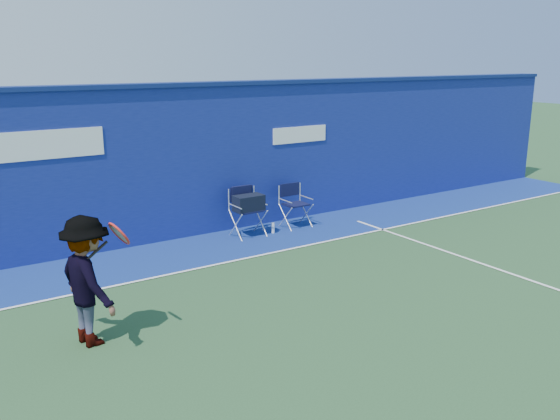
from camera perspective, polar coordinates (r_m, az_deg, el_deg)
ground at (r=7.75m, az=1.35°, el=-12.82°), size 80.00×80.00×0.00m
stadium_wall at (r=11.71m, az=-13.29°, el=4.26°), size 24.00×0.50×3.08m
out_of_bounds_strip at (r=11.10m, az=-10.82°, el=-4.43°), size 24.00×1.80×0.01m
court_lines at (r=8.20m, az=-1.08°, el=-11.14°), size 24.00×12.00×0.01m
directors_chair_left at (r=12.06m, az=-3.11°, el=-0.55°), size 0.59×0.55×1.00m
directors_chair_right at (r=12.73m, az=1.49°, el=-0.36°), size 0.55×0.49×0.92m
water_bottle at (r=12.30m, az=-0.68°, el=-1.74°), size 0.07×0.07×0.23m
tennis_player at (r=7.85m, az=-18.00°, el=-6.49°), size 0.94×1.18×1.68m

